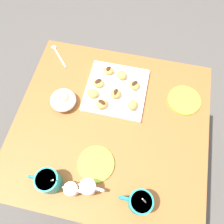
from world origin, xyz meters
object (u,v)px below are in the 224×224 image
beignet_0 (108,71)px  beignet_5 (98,83)px  beignet_3 (133,105)px  beignet_6 (134,85)px  saucer_lime_right (184,100)px  saucer_lime_left (96,164)px  cream_pitcher_white (89,187)px  pastry_plate_square (116,90)px  coffee_mug_teal_left (140,202)px  beignet_7 (116,94)px  ice_cream_bowl (63,100)px  dining_table (111,135)px  beignet_1 (102,104)px  beignet_4 (121,75)px  chocolate_sauce_pitcher (72,189)px  coffee_mug_teal_right (48,181)px  beignet_2 (93,93)px

beignet_0 → beignet_5: size_ratio=0.93×
beignet_3 → beignet_6: size_ratio=1.01×
saucer_lime_right → beignet_3: beignet_3 is taller
saucer_lime_left → cream_pitcher_white: bearing=89.1°
pastry_plate_square → coffee_mug_teal_left: 0.51m
beignet_7 → cream_pitcher_white: bearing=88.0°
ice_cream_bowl → saucer_lime_right: (-0.54, -0.13, -0.03)m
dining_table → beignet_1: (0.06, -0.08, 0.18)m
beignet_4 → beignet_5: (0.10, 0.06, -0.00)m
saucer_lime_right → beignet_1: bearing=17.4°
beignet_3 → dining_table: bearing=51.6°
pastry_plate_square → chocolate_sauce_pitcher: chocolate_sauce_pitcher is taller
cream_pitcher_white → coffee_mug_teal_right: bearing=4.1°
dining_table → ice_cream_bowl: 0.30m
beignet_7 → beignet_1: bearing=52.4°
pastry_plate_square → chocolate_sauce_pitcher: bearing=81.3°
beignet_0 → beignet_4: 0.07m
cream_pitcher_white → saucer_lime_right: (-0.33, -0.47, -0.03)m
beignet_4 → beignet_6: beignet_4 is taller
dining_table → coffee_mug_teal_left: size_ratio=6.16×
pastry_plate_square → beignet_2: beignet_2 is taller
cream_pitcher_white → beignet_1: bearing=-84.5°
beignet_1 → beignet_6: bearing=-133.7°
cream_pitcher_white → beignet_0: cream_pitcher_white is taller
beignet_1 → beignet_4: size_ratio=1.11×
coffee_mug_teal_right → beignet_7: size_ratio=2.79×
coffee_mug_teal_right → cream_pitcher_white: 0.16m
chocolate_sauce_pitcher → beignet_1: 0.38m
saucer_lime_right → beignet_6: beignet_6 is taller
beignet_2 → beignet_5: 0.06m
ice_cream_bowl → beignet_6: size_ratio=2.24×
chocolate_sauce_pitcher → beignet_2: chocolate_sauce_pitcher is taller
ice_cream_bowl → beignet_4: 0.30m
coffee_mug_teal_right → saucer_lime_right: (-0.49, -0.48, -0.04)m
coffee_mug_teal_left → saucer_lime_left: (0.19, -0.11, -0.04)m
beignet_0 → beignet_7: (-0.06, 0.12, 0.00)m
pastry_plate_square → cream_pitcher_white: cream_pitcher_white is taller
cream_pitcher_white → ice_cream_bowl: 0.40m
beignet_5 → beignet_2: bearing=78.8°
ice_cream_bowl → chocolate_sauce_pitcher: bearing=112.3°
coffee_mug_teal_right → chocolate_sauce_pitcher: coffee_mug_teal_right is taller
beignet_1 → coffee_mug_teal_left: bearing=121.9°
ice_cream_bowl → beignet_2: bearing=-152.2°
saucer_lime_left → beignet_0: size_ratio=2.91×
coffee_mug_teal_right → beignet_1: size_ratio=2.43×
dining_table → beignet_7: 0.23m
beignet_4 → beignet_3: bearing=118.8°
saucer_lime_right → beignet_7: beignet_7 is taller
dining_table → cream_pitcher_white: cream_pitcher_white is taller
beignet_0 → dining_table: bearing=104.6°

